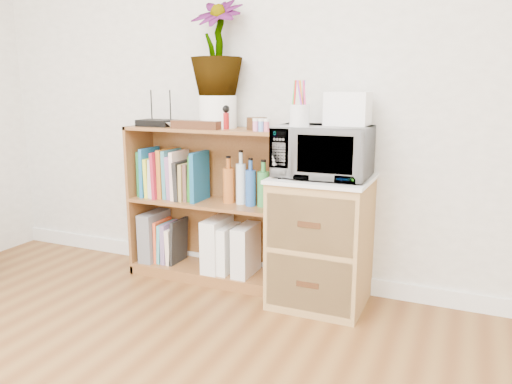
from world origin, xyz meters
The scene contains 21 objects.
skirting_board centered at (0.00, 2.24, 0.05)m, with size 4.00×0.02×0.10m, color white.
bookshelf centered at (-0.35, 2.10, 0.47)m, with size 1.00×0.30×0.95m, color brown.
wicker_unit centered at (0.40, 2.02, 0.35)m, with size 0.50×0.45×0.70m, color #9E7542.
microwave centered at (0.40, 2.02, 0.86)m, with size 0.49×0.33×0.27m, color silver.
pen_cup centered at (0.30, 1.90, 1.05)m, with size 0.10×0.10×0.11m, color silver.
small_appliance centered at (0.51, 2.09, 1.08)m, with size 0.22×0.18×0.17m, color white.
router centered at (-0.68, 2.08, 0.97)m, with size 0.22×0.15×0.04m, color black.
white_bowl centered at (-0.52, 2.07, 0.97)m, with size 0.13×0.13×0.03m, color silver.
plant_pot centered at (-0.28, 2.12, 1.04)m, with size 0.22×0.22×0.19m, color white.
potted_plant centered at (-0.28, 2.12, 1.41)m, with size 0.30×0.30×0.54m, color #32712D.
trinket_box centered at (-0.36, 2.00, 0.97)m, with size 0.30×0.07×0.05m, color #361C0E.
kokeshi_doll centered at (-0.20, 2.06, 1.00)m, with size 0.04×0.04×0.09m, color maroon.
wooden_bowl centered at (-0.02, 2.11, 0.98)m, with size 0.12×0.12×0.07m, color #3C2410.
paint_jars centered at (0.05, 2.01, 0.98)m, with size 0.11×0.04×0.06m, color pink.
file_box centered at (-0.75, 2.10, 0.23)m, with size 0.10×0.25×0.32m, color slate.
magazine_holder_left centered at (-0.28, 2.09, 0.23)m, with size 0.10×0.26×0.33m, color white.
magazine_holder_mid centered at (-0.22, 2.09, 0.21)m, with size 0.09×0.23×0.29m, color white.
magazine_holder_right centered at (-0.08, 2.09, 0.22)m, with size 0.10×0.24×0.31m, color silver.
cookbooks centered at (-0.60, 2.10, 0.64)m, with size 0.43×0.20×0.31m.
liquor_bottles centered at (-0.09, 2.10, 0.64)m, with size 0.30×0.07×0.31m.
lower_books centered at (-0.63, 2.10, 0.20)m, with size 0.15×0.19×0.29m.
Camera 1 is at (1.12, -0.52, 1.20)m, focal length 35.00 mm.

